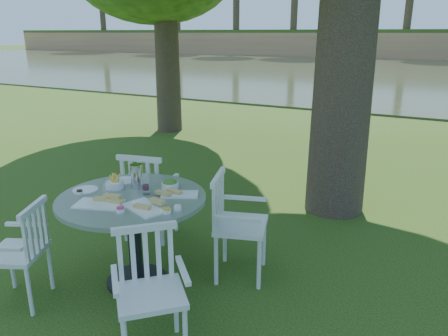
{
  "coord_description": "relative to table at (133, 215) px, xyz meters",
  "views": [
    {
      "loc": [
        2.13,
        -3.77,
        2.26
      ],
      "look_at": [
        0.0,
        0.2,
        0.85
      ],
      "focal_mm": 35.0,
      "sensor_mm": 36.0,
      "label": 1
    }
  ],
  "objects": [
    {
      "name": "chair_sw",
      "position": [
        -0.61,
        -0.67,
        -0.15
      ],
      "size": [
        0.58,
        0.6,
        0.91
      ],
      "rotation": [
        0.0,
        0.0,
        -1.13
      ],
      "color": "white",
      "rests_on": "ground"
    },
    {
      "name": "ground",
      "position": [
        0.3,
        0.98,
        -0.68
      ],
      "size": [
        140.0,
        140.0,
        0.0
      ],
      "primitive_type": "plane",
      "color": "#1C380B",
      "rests_on": "ground"
    },
    {
      "name": "river",
      "position": [
        0.3,
        23.98,
        -0.68
      ],
      "size": [
        100.0,
        28.0,
        0.12
      ],
      "primitive_type": "cube",
      "color": "#343C23",
      "rests_on": "ground"
    },
    {
      "name": "chair_nw",
      "position": [
        -0.46,
        0.77,
        -0.09
      ],
      "size": [
        0.6,
        0.58,
        1.01
      ],
      "rotation": [
        0.0,
        0.0,
        -2.92
      ],
      "color": "white",
      "rests_on": "ground"
    },
    {
      "name": "table",
      "position": [
        0.0,
        0.0,
        0.0
      ],
      "size": [
        1.32,
        1.32,
        0.86
      ],
      "color": "black",
      "rests_on": "ground"
    },
    {
      "name": "tableware",
      "position": [
        -0.04,
        0.08,
        0.23
      ],
      "size": [
        1.16,
        0.89,
        0.23
      ],
      "color": "white",
      "rests_on": "table"
    },
    {
      "name": "chair_ne",
      "position": [
        0.7,
        0.56,
        -0.09
      ],
      "size": [
        0.61,
        0.63,
        1.0
      ],
      "rotation": [
        0.0,
        0.0,
        -4.4
      ],
      "color": "white",
      "rests_on": "ground"
    },
    {
      "name": "chair_se",
      "position": [
        0.65,
        -0.62,
        -0.14
      ],
      "size": [
        0.64,
        0.64,
        0.93
      ],
      "rotation": [
        0.0,
        0.0,
        0.78
      ],
      "color": "white",
      "rests_on": "ground"
    }
  ]
}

